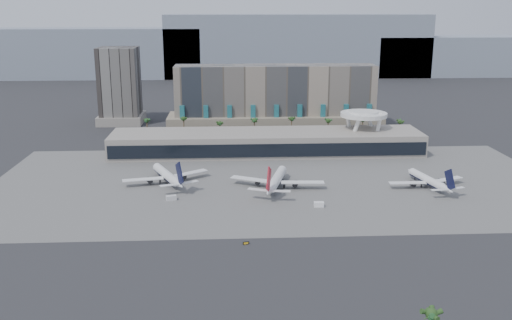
{
  "coord_description": "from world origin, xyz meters",
  "views": [
    {
      "loc": [
        -21.88,
        -195.41,
        78.67
      ],
      "look_at": [
        -9.54,
        40.0,
        15.0
      ],
      "focal_mm": 40.0,
      "sensor_mm": 36.0,
      "label": 1
    }
  ],
  "objects_px": {
    "airliner_left": "(167,175)",
    "airliner_right": "(428,180)",
    "airliner_centre": "(276,180)",
    "service_vehicle_b": "(319,204)",
    "taxiway_sign": "(246,243)",
    "service_vehicle_a": "(171,198)"
  },
  "relations": [
    {
      "from": "airliner_centre",
      "to": "service_vehicle_a",
      "type": "bearing_deg",
      "value": -147.65
    },
    {
      "from": "airliner_left",
      "to": "taxiway_sign",
      "type": "height_order",
      "value": "airliner_left"
    },
    {
      "from": "airliner_right",
      "to": "service_vehicle_a",
      "type": "distance_m",
      "value": 114.37
    },
    {
      "from": "service_vehicle_a",
      "to": "taxiway_sign",
      "type": "relative_size",
      "value": 1.93
    },
    {
      "from": "airliner_centre",
      "to": "service_vehicle_b",
      "type": "relative_size",
      "value": 10.87
    },
    {
      "from": "airliner_centre",
      "to": "taxiway_sign",
      "type": "xyz_separation_m",
      "value": [
        -15.74,
        -61.88,
        -3.36
      ]
    },
    {
      "from": "airliner_centre",
      "to": "service_vehicle_b",
      "type": "xyz_separation_m",
      "value": [
        15.15,
        -25.62,
        -2.82
      ]
    },
    {
      "from": "taxiway_sign",
      "to": "service_vehicle_a",
      "type": "bearing_deg",
      "value": 108.4
    },
    {
      "from": "airliner_centre",
      "to": "airliner_right",
      "type": "height_order",
      "value": "airliner_centre"
    },
    {
      "from": "airliner_centre",
      "to": "taxiway_sign",
      "type": "height_order",
      "value": "airliner_centre"
    },
    {
      "from": "airliner_right",
      "to": "airliner_left",
      "type": "bearing_deg",
      "value": 161.72
    },
    {
      "from": "airliner_left",
      "to": "airliner_right",
      "type": "bearing_deg",
      "value": -29.76
    },
    {
      "from": "airliner_right",
      "to": "airliner_centre",
      "type": "bearing_deg",
      "value": 165.78
    },
    {
      "from": "airliner_centre",
      "to": "service_vehicle_a",
      "type": "distance_m",
      "value": 47.73
    },
    {
      "from": "service_vehicle_b",
      "to": "airliner_left",
      "type": "bearing_deg",
      "value": 155.14
    },
    {
      "from": "airliner_left",
      "to": "airliner_centre",
      "type": "bearing_deg",
      "value": -35.26
    },
    {
      "from": "airliner_right",
      "to": "service_vehicle_b",
      "type": "relative_size",
      "value": 9.4
    },
    {
      "from": "airliner_centre",
      "to": "service_vehicle_a",
      "type": "xyz_separation_m",
      "value": [
        -45.45,
        -14.32,
        -2.82
      ]
    },
    {
      "from": "airliner_left",
      "to": "taxiway_sign",
      "type": "bearing_deg",
      "value": -88.55
    },
    {
      "from": "airliner_left",
      "to": "airliner_centre",
      "type": "height_order",
      "value": "airliner_centre"
    },
    {
      "from": "airliner_left",
      "to": "service_vehicle_a",
      "type": "bearing_deg",
      "value": -104.34
    },
    {
      "from": "service_vehicle_a",
      "to": "taxiway_sign",
      "type": "distance_m",
      "value": 56.08
    }
  ]
}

